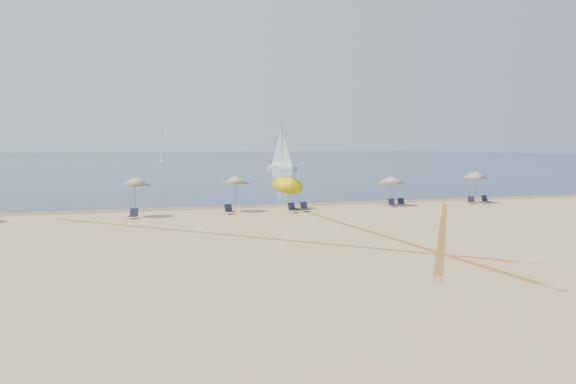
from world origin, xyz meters
The scene contains 20 objects.
ground centered at (0.00, 0.00, 0.00)m, with size 160.00×160.00×0.00m, color tan.
ocean centered at (0.00, 225.00, 0.01)m, with size 500.00×500.00×0.00m, color #0C2151.
wet_sand centered at (0.00, 24.00, 0.00)m, with size 500.00×500.00×0.00m, color olive.
umbrella_1 centered at (-10.44, 19.16, 2.30)m, with size 1.94×1.94×2.64m.
umbrella_2 centered at (-3.75, 20.10, 2.23)m, with size 2.00×2.00×2.58m.
umbrella_3 centered at (0.18, 20.49, 1.99)m, with size 2.28×2.26×2.80m.
umbrella_4 centered at (8.36, 20.63, 1.97)m, with size 2.32×2.32×2.31m.
umbrella_5 centered at (15.61, 20.36, 2.24)m, with size 2.04×2.06×2.58m.
chair_1 centered at (-10.61, 18.62, 0.28)m, with size 0.71×0.76×0.63m.
chair_2 centered at (-4.39, 19.13, 0.29)m, with size 0.70×0.77×0.66m.
chair_3 centered at (-0.11, 18.62, 0.30)m, with size 0.78×0.83×0.68m.
chair_4 centered at (0.90, 19.05, 0.28)m, with size 0.67×0.74×0.65m.
chair_5 centered at (8.13, 19.90, 0.27)m, with size 0.55×0.64×0.62m.
chair_6 centered at (9.12, 20.34, 0.26)m, with size 0.57×0.64×0.59m.
chair_7 centered at (14.99, 19.88, 0.26)m, with size 0.64×0.70×0.60m.
chair_8 centered at (16.37, 19.99, 0.28)m, with size 0.63×0.70×0.64m.
sailboat_1 centered at (6.11, 135.17, 2.66)m, with size 2.17×6.04×8.80m.
sailboat_2 centered at (23.62, 92.85, 2.77)m, with size 4.90×5.87×9.15m.
sailboat_3 centered at (49.47, 173.26, 2.23)m, with size 1.42×4.98×7.36m.
tire_tracks centered at (-0.13, 9.25, 0.00)m, with size 51.58×40.62×0.00m.
Camera 1 is at (-13.82, -20.42, 4.53)m, focal length 38.41 mm.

